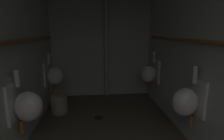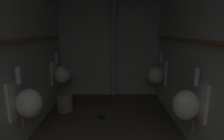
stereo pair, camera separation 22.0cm
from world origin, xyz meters
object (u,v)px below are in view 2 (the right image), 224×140
Objects in this scene: urinal_left_mid at (28,102)px; standpipe_back_wall at (114,42)px; urinal_right_mid at (188,104)px; waste_bin at (65,102)px; floor_drain at (102,117)px; urinal_left_far at (61,74)px; urinal_right_far at (157,74)px.

standpipe_back_wall reaches higher than urinal_left_mid.
waste_bin is (-1.69, 1.15, -0.45)m from urinal_right_mid.
urinal_left_far is at bearing 145.01° from floor_drain.
standpipe_back_wall reaches higher than urinal_left_far.
urinal_left_mid is 2.26m from urinal_right_far.
urinal_left_mid is 1.00× the size of urinal_left_far.
waste_bin is (-1.69, -0.26, -0.45)m from urinal_right_far.
urinal_right_mid is 5.39× the size of floor_drain.
urinal_left_mid is at bearing 178.24° from urinal_right_mid.
urinal_right_far is 2.39× the size of waste_bin.
urinal_right_far is 0.32× the size of standpipe_back_wall.
urinal_right_mid is 2.15m from standpipe_back_wall.
floor_drain is at bearing -101.61° from standpipe_back_wall.
urinal_left_mid is at bearing -90.00° from urinal_left_far.
floor_drain is (0.80, -0.56, -0.60)m from urinal_left_far.
urinal_left_mid is 1.00× the size of urinal_right_mid.
urinal_left_mid is 0.32× the size of standpipe_back_wall.
urinal_right_far is 5.39× the size of floor_drain.
standpipe_back_wall is at bearing 148.57° from urinal_right_far.
urinal_right_mid is at bearing -40.63° from floor_drain.
urinal_right_mid is 2.09m from waste_bin.
urinal_left_far is at bearing 179.30° from urinal_right_far.
urinal_right_far is (1.82, -0.02, 0.00)m from urinal_left_far.
standpipe_back_wall is 7.37× the size of waste_bin.
urinal_left_far is 2.39× the size of waste_bin.
urinal_left_mid is at bearing -118.67° from standpipe_back_wall.
floor_drain is (-1.02, -0.54, -0.60)m from urinal_right_far.
standpipe_back_wall reaches higher than urinal_right_far.
urinal_left_far is at bearing -155.01° from standpipe_back_wall.
urinal_right_far is at bearing -0.70° from urinal_left_far.
urinal_right_mid is 1.47m from floor_drain.
urinal_left_far is 1.00× the size of urinal_right_far.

